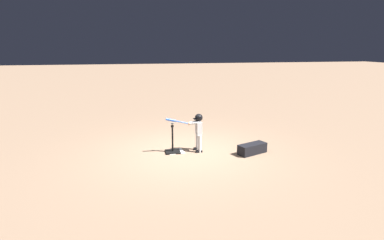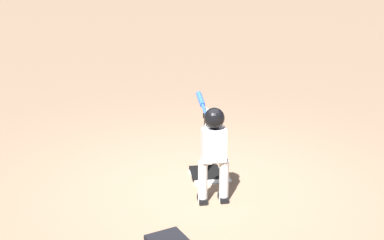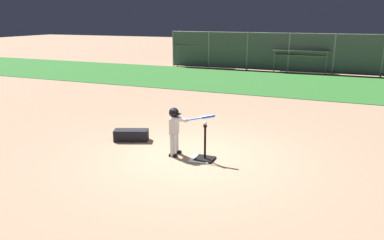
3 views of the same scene
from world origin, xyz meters
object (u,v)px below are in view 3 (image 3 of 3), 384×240
Objects in this scene: batter_child at (176,126)px; bleachers_far_right at (301,60)px; baseball at (205,123)px; equipment_bag at (131,135)px; bleachers_center at (204,55)px; batting_tee at (205,154)px.

batter_child is 14.94m from bleachers_far_right.
bleachers_far_right reaches higher than baseball.
equipment_bag is (-2.15, 0.53, -0.68)m from baseball.
bleachers_center reaches higher than batter_child.
batter_child is at bearing -93.80° from bleachers_far_right.
baseball reaches higher than batting_tee.
batter_child reaches higher than batting_tee.
batter_child is 0.35× the size of bleachers_far_right.
batting_tee is 16.29m from bleachers_center.
bleachers_far_right is at bearing -3.15° from bleachers_center.
batting_tee is 2.22m from equipment_bag.
bleachers_far_right is (0.99, 14.90, -0.08)m from batter_child.
batting_tee is at bearing -91.12° from bleachers_far_right.
bleachers_center reaches higher than baseball.
batting_tee is at bearing 180.00° from baseball.
bleachers_center is 1.08× the size of bleachers_far_right.
equipment_bag is at bearing -99.63° from bleachers_far_right.
batting_tee is 0.70m from baseball.
baseball is 16.29m from bleachers_center.
batting_tee is 10.64× the size of baseball.
batting_tee is 0.73× the size of batter_child.
bleachers_far_right reaches higher than batting_tee.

